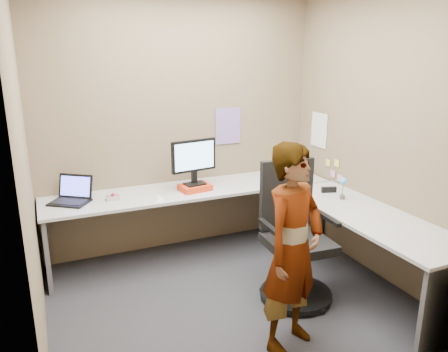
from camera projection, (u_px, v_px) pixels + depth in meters
name	position (u px, v px, depth m)	size (l,w,h in m)	color
ground	(230.00, 298.00, 3.85)	(3.00, 3.00, 0.00)	#26252A
wall_back	(180.00, 124.00, 4.62)	(3.00, 3.00, 0.00)	#736247
wall_right	(378.00, 135.00, 4.05)	(2.70, 2.70, 0.00)	#736247
wall_left	(25.00, 168.00, 2.90)	(2.70, 2.70, 0.00)	#736247
desk	(255.00, 214.00, 4.19)	(2.98, 2.58, 0.73)	#AFAFAF
paper_ream	(195.00, 187.00, 4.45)	(0.30, 0.22, 0.06)	red
monitor	(194.00, 158.00, 4.38)	(0.48, 0.17, 0.46)	black
laptop	(72.00, 195.00, 4.10)	(0.44, 0.43, 0.24)	black
trackball_mouse	(113.00, 197.00, 4.16)	(0.12, 0.08, 0.07)	#B7B7BC
origami	(159.00, 197.00, 4.14)	(0.10, 0.10, 0.06)	white
stapler	(329.00, 190.00, 4.38)	(0.15, 0.04, 0.06)	black
flower	(343.00, 185.00, 4.15)	(0.07, 0.07, 0.22)	brown
calendar_purple	(228.00, 126.00, 4.83)	(0.30, 0.01, 0.40)	#846BB7
calendar_white	(319.00, 130.00, 4.87)	(0.01, 0.28, 0.38)	white
sticky_note_a	(337.00, 163.00, 4.64)	(0.01, 0.07, 0.07)	#F2E059
sticky_note_b	(333.00, 174.00, 4.72)	(0.01, 0.07, 0.07)	pink
sticky_note_c	(340.00, 178.00, 4.62)	(0.01, 0.07, 0.07)	pink
sticky_note_d	(328.00, 163.00, 4.78)	(0.01, 0.07, 0.07)	#F2E059
office_chair	(294.00, 245.00, 3.77)	(0.63, 0.63, 1.18)	black
person	(293.00, 249.00, 3.06)	(0.55, 0.36, 1.52)	#999399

